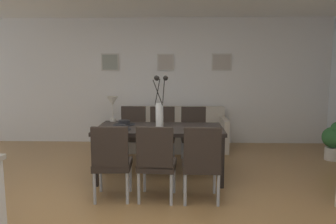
{
  "coord_description": "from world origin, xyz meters",
  "views": [
    {
      "loc": [
        0.49,
        -3.45,
        1.58
      ],
      "look_at": [
        0.33,
        1.37,
        0.91
      ],
      "focal_mm": 33.97,
      "sensor_mm": 36.0,
      "label": 1
    }
  ],
  "objects": [
    {
      "name": "bowl_near_right",
      "position": [
        -0.32,
        1.21,
        0.78
      ],
      "size": [
        0.17,
        0.17,
        0.07
      ],
      "color": "black",
      "rests_on": "dining_table"
    },
    {
      "name": "side_table",
      "position": [
        -0.8,
        2.68,
        0.26
      ],
      "size": [
        0.36,
        0.36,
        0.52
      ],
      "primitive_type": "cube",
      "color": "black",
      "rests_on": "ground"
    },
    {
      "name": "framed_picture_left",
      "position": [
        -0.93,
        3.18,
        1.7
      ],
      "size": [
        0.37,
        0.03,
        0.36
      ],
      "color": "#B2ADA3"
    },
    {
      "name": "dining_chair_near_right",
      "position": [
        -0.3,
        1.88,
        0.51
      ],
      "size": [
        0.46,
        0.46,
        0.92
      ],
      "color": "black",
      "rests_on": "ground"
    },
    {
      "name": "placemat_near_right",
      "position": [
        -0.32,
        1.21,
        0.74
      ],
      "size": [
        0.32,
        0.32,
        0.01
      ],
      "primitive_type": "cylinder",
      "color": "black",
      "rests_on": "dining_table"
    },
    {
      "name": "bowl_near_left",
      "position": [
        -0.32,
        0.81,
        0.78
      ],
      "size": [
        0.17,
        0.17,
        0.07
      ],
      "color": "black",
      "rests_on": "dining_table"
    },
    {
      "name": "placemat_near_left",
      "position": [
        -0.32,
        0.81,
        0.74
      ],
      "size": [
        0.32,
        0.32,
        0.01
      ],
      "primitive_type": "cylinder",
      "color": "black",
      "rests_on": "dining_table"
    },
    {
      "name": "centerpiece_vase",
      "position": [
        0.22,
        1.01,
        1.02
      ],
      "size": [
        0.21,
        0.23,
        0.73
      ],
      "color": "white",
      "rests_on": "dining_table"
    },
    {
      "name": "framed_picture_right",
      "position": [
        1.38,
        3.18,
        1.7
      ],
      "size": [
        0.4,
        0.03,
        0.35
      ],
      "color": "#B2ADA3"
    },
    {
      "name": "potted_plant",
      "position": [
        3.16,
        1.98,
        0.37
      ],
      "size": [
        0.36,
        0.36,
        0.67
      ],
      "color": "silver",
      "rests_on": "ground"
    },
    {
      "name": "framed_picture_center",
      "position": [
        0.22,
        3.18,
        1.7
      ],
      "size": [
        0.35,
        0.03,
        0.34
      ],
      "color": "#B2ADA3"
    },
    {
      "name": "dining_table",
      "position": [
        0.22,
        1.01,
        0.66
      ],
      "size": [
        1.8,
        0.88,
        0.74
      ],
      "color": "black",
      "rests_on": "ground"
    },
    {
      "name": "dining_chair_far_left",
      "position": [
        0.23,
        0.17,
        0.51
      ],
      "size": [
        0.47,
        0.47,
        0.92
      ],
      "color": "black",
      "rests_on": "ground"
    },
    {
      "name": "sofa",
      "position": [
        0.42,
        2.7,
        0.28
      ],
      "size": [
        2.0,
        0.84,
        0.8
      ],
      "color": "#B2A899",
      "rests_on": "ground"
    },
    {
      "name": "dining_chair_mid_left",
      "position": [
        0.76,
        0.16,
        0.51
      ],
      "size": [
        0.44,
        0.44,
        0.92
      ],
      "color": "black",
      "rests_on": "ground"
    },
    {
      "name": "back_wall_panel",
      "position": [
        0.0,
        3.25,
        1.3
      ],
      "size": [
        9.0,
        0.1,
        2.6
      ],
      "primitive_type": "cube",
      "color": "silver",
      "rests_on": "ground"
    },
    {
      "name": "dining_chair_near_left",
      "position": [
        -0.3,
        0.18,
        0.51
      ],
      "size": [
        0.46,
        0.46,
        0.92
      ],
      "color": "black",
      "rests_on": "ground"
    },
    {
      "name": "dining_chair_far_right",
      "position": [
        0.22,
        1.85,
        0.51
      ],
      "size": [
        0.45,
        0.45,
        0.92
      ],
      "color": "black",
      "rests_on": "ground"
    },
    {
      "name": "dining_chair_mid_right",
      "position": [
        0.76,
        1.86,
        0.51
      ],
      "size": [
        0.46,
        0.46,
        0.92
      ],
      "color": "black",
      "rests_on": "ground"
    },
    {
      "name": "ground_plane",
      "position": [
        0.0,
        0.0,
        0.0
      ],
      "size": [
        9.0,
        9.0,
        0.0
      ],
      "primitive_type": "plane",
      "color": "olive"
    },
    {
      "name": "table_lamp",
      "position": [
        -0.8,
        2.68,
        0.89
      ],
      "size": [
        0.22,
        0.22,
        0.51
      ],
      "color": "beige",
      "rests_on": "side_table"
    }
  ]
}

